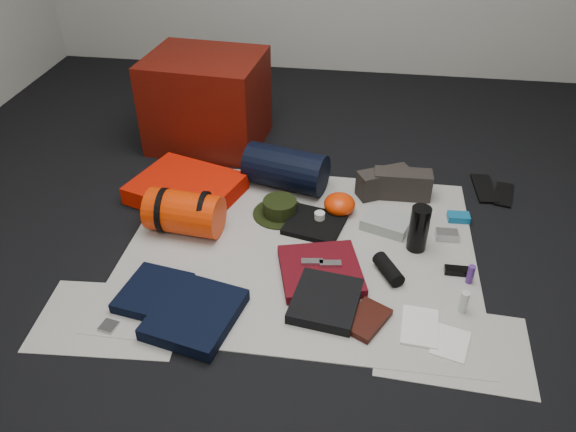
# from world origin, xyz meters

# --- Properties ---
(floor) EXTENTS (4.50, 4.50, 0.02)m
(floor) POSITION_xyz_m (0.00, 0.00, -0.01)
(floor) COLOR black
(floor) RESTS_ON ground
(newspaper_mat) EXTENTS (1.60, 1.30, 0.01)m
(newspaper_mat) POSITION_xyz_m (0.00, 0.00, 0.00)
(newspaper_mat) COLOR beige
(newspaper_mat) RESTS_ON floor
(newspaper_sheet_front_left) EXTENTS (0.61, 0.44, 0.00)m
(newspaper_sheet_front_left) POSITION_xyz_m (-0.70, -0.55, 0.00)
(newspaper_sheet_front_left) COLOR beige
(newspaper_sheet_front_left) RESTS_ON floor
(newspaper_sheet_front_right) EXTENTS (0.60, 0.43, 0.00)m
(newspaper_sheet_front_right) POSITION_xyz_m (0.65, -0.50, 0.00)
(newspaper_sheet_front_right) COLOR beige
(newspaper_sheet_front_right) RESTS_ON floor
(red_cabinet) EXTENTS (0.69, 0.59, 0.54)m
(red_cabinet) POSITION_xyz_m (-0.68, 0.96, 0.27)
(red_cabinet) COLOR #540E06
(red_cabinet) RESTS_ON floor
(sleeping_pad) EXTENTS (0.62, 0.56, 0.09)m
(sleeping_pad) POSITION_xyz_m (-0.65, 0.35, 0.05)
(sleeping_pad) COLOR red
(sleeping_pad) RESTS_ON newspaper_mat
(stuff_sack) EXTENTS (0.37, 0.24, 0.21)m
(stuff_sack) POSITION_xyz_m (-0.56, 0.06, 0.11)
(stuff_sack) COLOR red
(stuff_sack) RESTS_ON newspaper_mat
(sack_strap_left) EXTENTS (0.02, 0.22, 0.22)m
(sack_strap_left) POSITION_xyz_m (-0.66, 0.06, 0.11)
(sack_strap_left) COLOR black
(sack_strap_left) RESTS_ON newspaper_mat
(sack_strap_right) EXTENTS (0.03, 0.22, 0.22)m
(sack_strap_right) POSITION_xyz_m (-0.46, 0.06, 0.11)
(sack_strap_right) COLOR black
(sack_strap_right) RESTS_ON newspaper_mat
(navy_duffel) EXTENTS (0.47, 0.32, 0.22)m
(navy_duffel) POSITION_xyz_m (-0.14, 0.51, 0.12)
(navy_duffel) COLOR black
(navy_duffel) RESTS_ON newspaper_mat
(boonie_brim) EXTENTS (0.32, 0.32, 0.01)m
(boonie_brim) POSITION_xyz_m (-0.14, 0.25, 0.01)
(boonie_brim) COLOR black
(boonie_brim) RESTS_ON newspaper_mat
(boonie_crown) EXTENTS (0.17, 0.17, 0.08)m
(boonie_crown) POSITION_xyz_m (-0.14, 0.25, 0.05)
(boonie_crown) COLOR black
(boonie_crown) RESTS_ON boonie_brim
(hiking_boot_left) EXTENTS (0.30, 0.22, 0.14)m
(hiking_boot_left) POSITION_xyz_m (0.38, 0.52, 0.08)
(hiking_boot_left) COLOR #2C2722
(hiking_boot_left) RESTS_ON newspaper_mat
(hiking_boot_right) EXTENTS (0.30, 0.12, 0.15)m
(hiking_boot_right) POSITION_xyz_m (0.47, 0.51, 0.08)
(hiking_boot_right) COLOR #2C2722
(hiking_boot_right) RESTS_ON newspaper_mat
(flip_flop_left) EXTENTS (0.12, 0.28, 0.02)m
(flip_flop_left) POSITION_xyz_m (0.92, 0.64, 0.01)
(flip_flop_left) COLOR black
(flip_flop_left) RESTS_ON floor
(flip_flop_right) EXTENTS (0.14, 0.24, 0.01)m
(flip_flop_right) POSITION_xyz_m (1.01, 0.60, 0.01)
(flip_flop_right) COLOR black
(flip_flop_right) RESTS_ON floor
(trousers_navy_a) EXTENTS (0.29, 0.32, 0.04)m
(trousers_navy_a) POSITION_xyz_m (-0.56, -0.41, 0.03)
(trousers_navy_a) COLOR black
(trousers_navy_a) RESTS_ON newspaper_mat
(trousers_navy_b) EXTENTS (0.39, 0.42, 0.06)m
(trousers_navy_b) POSITION_xyz_m (-0.36, -0.51, 0.03)
(trousers_navy_b) COLOR black
(trousers_navy_b) RESTS_ON newspaper_mat
(trousers_charcoal) EXTENTS (0.30, 0.33, 0.05)m
(trousers_charcoal) POSITION_xyz_m (0.15, -0.35, 0.03)
(trousers_charcoal) COLOR black
(trousers_charcoal) RESTS_ON newspaper_mat
(black_tshirt) EXTENTS (0.32, 0.30, 0.03)m
(black_tshirt) POSITION_xyz_m (0.05, 0.18, 0.02)
(black_tshirt) COLOR black
(black_tshirt) RESTS_ON newspaper_mat
(red_shirt) EXTENTS (0.42, 0.42, 0.05)m
(red_shirt) POSITION_xyz_m (0.11, -0.17, 0.03)
(red_shirt) COLOR #510810
(red_shirt) RESTS_ON newspaper_mat
(orange_stuff_sack) EXTENTS (0.16, 0.16, 0.10)m
(orange_stuff_sack) POSITION_xyz_m (0.16, 0.31, 0.06)
(orange_stuff_sack) COLOR red
(orange_stuff_sack) RESTS_ON newspaper_mat
(first_aid_pouch) EXTENTS (0.26, 0.23, 0.05)m
(first_aid_pouch) POSITION_xyz_m (0.40, 0.22, 0.03)
(first_aid_pouch) COLOR gray
(first_aid_pouch) RESTS_ON newspaper_mat
(water_bottle) EXTENTS (0.11, 0.11, 0.22)m
(water_bottle) POSITION_xyz_m (0.53, 0.08, 0.12)
(water_bottle) COLOR black
(water_bottle) RESTS_ON newspaper_mat
(speaker) EXTENTS (0.14, 0.18, 0.07)m
(speaker) POSITION_xyz_m (0.40, -0.13, 0.04)
(speaker) COLOR black
(speaker) RESTS_ON newspaper_mat
(compact_camera) EXTENTS (0.10, 0.06, 0.04)m
(compact_camera) POSITION_xyz_m (0.68, 0.17, 0.03)
(compact_camera) COLOR #A9A9AE
(compact_camera) RESTS_ON newspaper_mat
(cyan_case) EXTENTS (0.11, 0.07, 0.03)m
(cyan_case) POSITION_xyz_m (0.75, 0.33, 0.02)
(cyan_case) COLOR #0E5987
(cyan_case) RESTS_ON newspaper_mat
(toiletry_purple) EXTENTS (0.03, 0.03, 0.09)m
(toiletry_purple) POSITION_xyz_m (0.75, -0.13, 0.05)
(toiletry_purple) COLOR #4D267B
(toiletry_purple) RESTS_ON newspaper_mat
(toiletry_clear) EXTENTS (0.04, 0.04, 0.10)m
(toiletry_clear) POSITION_xyz_m (0.70, -0.31, 0.06)
(toiletry_clear) COLOR #B9BEB9
(toiletry_clear) RESTS_ON newspaper_mat
(paperback_book) EXTENTS (0.21, 0.24, 0.03)m
(paperback_book) POSITION_xyz_m (0.32, -0.43, 0.02)
(paperback_book) COLOR black
(paperback_book) RESTS_ON newspaper_mat
(map_booklet) EXTENTS (0.16, 0.22, 0.01)m
(map_booklet) POSITION_xyz_m (0.53, -0.43, 0.01)
(map_booklet) COLOR silver
(map_booklet) RESTS_ON newspaper_mat
(map_printout) EXTENTS (0.17, 0.20, 0.01)m
(map_printout) POSITION_xyz_m (0.64, -0.49, 0.01)
(map_printout) COLOR silver
(map_printout) RESTS_ON newspaper_mat
(sunglasses) EXTENTS (0.11, 0.05, 0.03)m
(sunglasses) POSITION_xyz_m (0.71, -0.08, 0.02)
(sunglasses) COLOR black
(sunglasses) RESTS_ON newspaper_mat
(key_cluster) EXTENTS (0.07, 0.07, 0.01)m
(key_cluster) POSITION_xyz_m (-0.68, -0.60, 0.01)
(key_cluster) COLOR #A9A9AE
(key_cluster) RESTS_ON newspaper_mat
(tape_roll) EXTENTS (0.05, 0.05, 0.03)m
(tape_roll) POSITION_xyz_m (0.07, 0.21, 0.05)
(tape_roll) COLOR beige
(tape_roll) RESTS_ON black_tshirt
(energy_bar_a) EXTENTS (0.10, 0.05, 0.01)m
(energy_bar_a) POSITION_xyz_m (0.07, -0.15, 0.06)
(energy_bar_a) COLOR #A9A9AE
(energy_bar_a) RESTS_ON red_shirt
(energy_bar_b) EXTENTS (0.10, 0.05, 0.01)m
(energy_bar_b) POSITION_xyz_m (0.15, -0.15, 0.06)
(energy_bar_b) COLOR #A9A9AE
(energy_bar_b) RESTS_ON red_shirt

